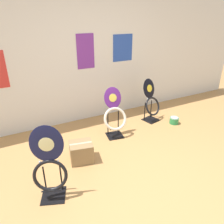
% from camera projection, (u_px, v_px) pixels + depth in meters
% --- Properties ---
extents(ground_plane, '(14.00, 14.00, 0.00)m').
position_uv_depth(ground_plane, '(156.00, 188.00, 2.77)').
color(ground_plane, '#B7844C').
extents(wall_back, '(8.00, 0.07, 2.60)m').
position_uv_depth(wall_back, '(85.00, 55.00, 4.07)').
color(wall_back, silver).
rests_on(wall_back, ground_plane).
extents(toilet_seat_display_jazz_black, '(0.41, 0.37, 0.85)m').
position_uv_depth(toilet_seat_display_jazz_black, '(151.00, 101.00, 4.34)').
color(toilet_seat_display_jazz_black, black).
rests_on(toilet_seat_display_jazz_black, ground_plane).
extents(toilet_seat_display_navy_moon, '(0.41, 0.36, 0.96)m').
position_uv_depth(toilet_seat_display_navy_moon, '(49.00, 167.00, 2.46)').
color(toilet_seat_display_navy_moon, black).
rests_on(toilet_seat_display_navy_moon, ground_plane).
extents(toilet_seat_display_purple_note, '(0.44, 0.38, 0.87)m').
position_uv_depth(toilet_seat_display_purple_note, '(115.00, 116.00, 3.78)').
color(toilet_seat_display_purple_note, black).
rests_on(toilet_seat_display_purple_note, ground_plane).
extents(paint_can, '(0.18, 0.18, 0.13)m').
position_uv_depth(paint_can, '(174.00, 120.00, 4.33)').
color(paint_can, '#2D8E4C').
rests_on(paint_can, ground_plane).
extents(storage_box, '(0.38, 0.36, 0.30)m').
position_uv_depth(storage_box, '(81.00, 152.00, 3.23)').
color(storage_box, '#93754C').
rests_on(storage_box, ground_plane).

